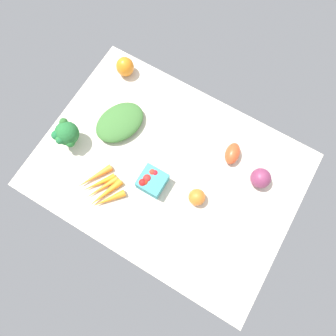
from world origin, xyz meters
TOP-DOWN VIEW (x-y plane):
  - tablecloth at (0.00, 0.00)cm, footprint 104.00×76.00cm
  - heirloom_tomato_orange at (-15.70, 4.75)cm, footprint 6.62×6.62cm
  - bell_pepper_orange at (38.94, -29.34)cm, footprint 10.09×10.09cm
  - carrot_bunch at (18.28, 20.30)cm, footprint 19.88×18.83cm
  - roma_tomato at (-19.37, -18.20)cm, footprint 7.46×10.17cm
  - broccoli_head at (40.61, 9.82)cm, footprint 9.57×10.31cm
  - leafy_greens_clump at (27.19, -6.66)cm, footprint 22.24×25.70cm
  - berry_basket at (2.57, 8.18)cm, footprint 9.82×9.82cm
  - red_onion_center at (-33.46, -14.28)cm, footprint 8.03×8.03cm

SIDE VIEW (x-z plane):
  - tablecloth at x=0.00cm, z-range 0.00..2.00cm
  - carrot_bunch at x=18.28cm, z-range 1.91..4.83cm
  - leafy_greens_clump at x=27.19cm, z-range 2.00..7.55cm
  - roma_tomato at x=-19.37cm, z-range 2.00..7.82cm
  - heirloom_tomato_orange at x=-15.70cm, z-range 2.00..8.62cm
  - berry_basket at x=2.57cm, z-range 1.86..9.58cm
  - red_onion_center at x=-33.46cm, z-range 2.00..10.03cm
  - bell_pepper_orange at x=38.94cm, z-range 2.00..10.89cm
  - broccoli_head at x=40.61cm, z-range 3.53..16.17cm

